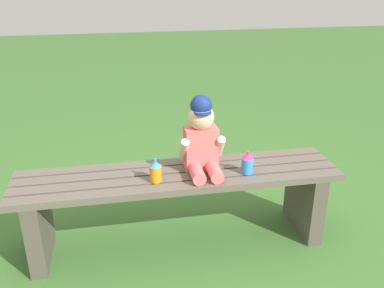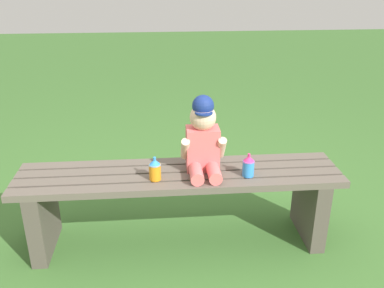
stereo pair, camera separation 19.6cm
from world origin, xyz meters
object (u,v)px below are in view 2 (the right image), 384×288
park_bench (180,195)px  sippy_cup_right (248,165)px  child_figure (203,139)px  sippy_cup_left (155,169)px

park_bench → sippy_cup_right: sippy_cup_right is taller
sippy_cup_right → park_bench: bearing=168.9°
child_figure → sippy_cup_left: size_ratio=3.26×
park_bench → child_figure: bearing=8.4°
park_bench → sippy_cup_left: sippy_cup_left is taller
park_bench → child_figure: (0.13, 0.02, 0.31)m
sippy_cup_right → child_figure: bearing=158.7°
park_bench → child_figure: child_figure is taller
child_figure → sippy_cup_left: (-0.25, -0.09, -0.12)m
park_bench → sippy_cup_right: size_ratio=13.70×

